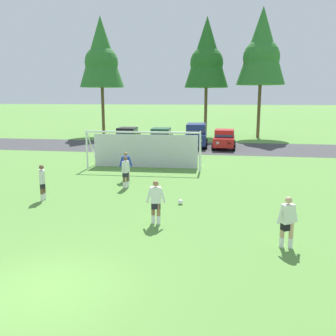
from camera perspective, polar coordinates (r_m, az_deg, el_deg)
The scene contains 16 objects.
ground_plane at distance 23.46m, azimuth -1.62°, elevation -0.32°, with size 400.00×400.00×0.00m, color #598C3D.
parking_lot_strip at distance 34.16m, azimuth 1.80°, elevation 3.27°, with size 52.00×8.40×0.01m, color #3D3D3F.
soccer_ball at distance 16.05m, azimuth 1.97°, elevation -5.30°, with size 0.22×0.22×0.22m.
soccer_goal at distance 24.00m, azimuth -3.66°, elevation 3.05°, with size 7.47×2.14×2.57m.
player_striker_near at distance 13.46m, azimuth -1.92°, elevation -5.37°, with size 0.75×0.32×1.64m.
player_midfield_center at distance 20.40m, azimuth -6.60°, elevation 0.23°, with size 0.72×0.39×1.64m.
player_defender_far at distance 18.89m, azimuth -6.62°, elevation -0.64°, with size 0.31×0.72×1.64m.
player_winger_left at distance 17.43m, azimuth -19.03°, elevation -2.17°, with size 0.40×0.72×1.64m.
player_winger_right at distance 11.96m, azimuth 18.12°, elevation -8.06°, with size 0.71×0.40×1.64m.
parked_car_slot_far_left at distance 35.48m, azimuth -6.40°, elevation 4.92°, with size 2.13×4.25×1.72m.
parked_car_slot_left at distance 34.66m, azimuth -1.12°, elevation 4.84°, with size 2.14×4.25×1.72m.
parked_car_slot_center_left at distance 34.47m, azimuth 4.42°, elevation 5.17°, with size 2.30×4.68×2.16m.
parked_car_slot_center at distance 33.55m, azimuth 8.78°, elevation 4.51°, with size 2.15×4.26×1.72m.
tree_left_edge at distance 45.16m, azimuth -10.40°, elevation 17.07°, with size 5.17×5.17×13.79m.
tree_mid_left at distance 44.49m, azimuth 6.07°, elevation 17.19°, with size 5.13×5.13×13.69m.
tree_center_back at distance 43.48m, azimuth 14.44°, elevation 17.62°, with size 5.36×5.36×14.31m.
Camera 1 is at (4.29, -7.60, 4.63)m, focal length 39.02 mm.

